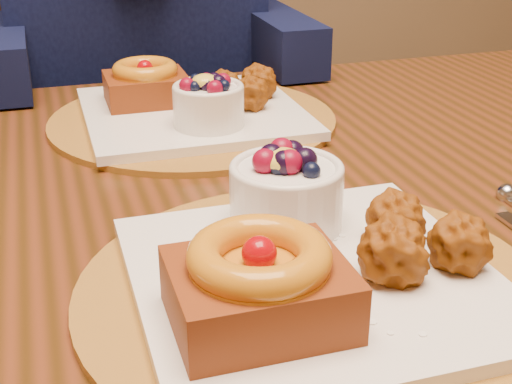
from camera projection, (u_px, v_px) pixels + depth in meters
dining_table at (239, 250)px, 0.79m from camera, size 1.60×0.90×0.76m
place_setting_near at (307, 259)px, 0.56m from camera, size 0.38×0.38×0.09m
place_setting_far at (191, 106)px, 0.94m from camera, size 0.38×0.38×0.09m
chair_far at (115, 133)px, 1.50m from camera, size 0.49×0.49×1.00m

